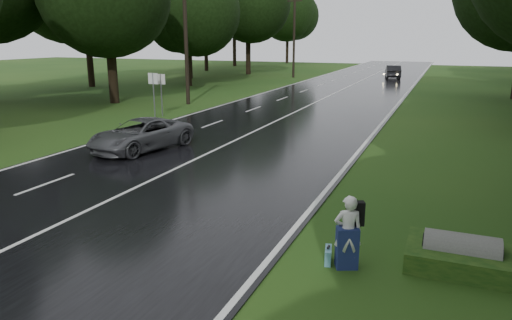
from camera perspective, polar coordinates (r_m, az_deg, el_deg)
The scene contains 15 objects.
ground at distance 13.72m, azimuth -21.44°, elevation -6.70°, with size 160.00×160.00×0.00m, color #274815.
road at distance 30.84m, azimuth 4.86°, elevation 5.85°, with size 12.00×140.00×0.04m, color black.
lane_center at distance 30.84m, azimuth 4.86°, elevation 5.90°, with size 0.12×140.00×0.01m, color silver.
grey_car at distance 20.78m, azimuth -13.85°, elevation 3.03°, with size 2.21×4.78×1.33m, color #4B4C50.
far_car at distance 58.48m, azimuth 16.35°, elevation 10.29°, with size 1.58×4.54×1.50m, color black.
hitchhiker at distance 10.15m, azimuth 11.17°, elevation -8.91°, with size 0.70×0.68×1.62m.
suitcase at distance 10.53m, azimuth 8.78°, elevation -11.41°, with size 0.14×0.48×0.34m, color teal.
culvert at distance 11.19m, azimuth 23.51°, elevation -11.85°, with size 0.76×0.76×1.52m, color slate.
utility_pole_mid at distance 34.96m, azimuth -8.26°, elevation 6.77°, with size 1.80×0.28×9.13m, color black, non-canonical shape.
utility_pole_far at distance 57.91m, azimuth 4.56°, elevation 10.01°, with size 1.80×0.28×9.83m, color black, non-canonical shape.
road_sign_a at distance 29.11m, azimuth -12.20°, elevation 5.00°, with size 0.65×0.10×2.71m, color white, non-canonical shape.
road_sign_b at distance 29.77m, azimuth -11.32°, elevation 5.25°, with size 0.62×0.10×2.60m, color white, non-canonical shape.
tree_left_d at distance 36.79m, azimuth -16.83°, elevation 6.69°, with size 8.51×8.51×13.30m, color black, non-canonical shape.
tree_left_e at distance 48.28m, azimuth -8.13°, elevation 8.96°, with size 7.53×7.53×11.76m, color black, non-canonical shape.
tree_left_f at distance 62.74m, azimuth -0.95°, elevation 10.42°, with size 9.90×9.90×15.47m, color black, non-canonical shape.
Camera 1 is at (9.10, -9.08, 4.79)m, focal length 32.81 mm.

